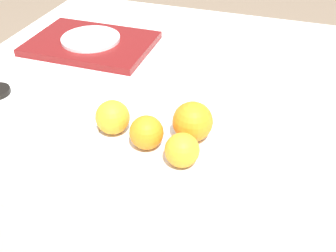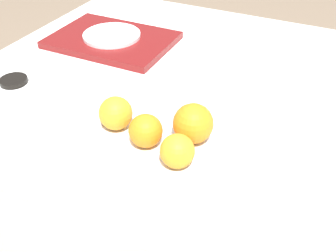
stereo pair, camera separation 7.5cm
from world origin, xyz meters
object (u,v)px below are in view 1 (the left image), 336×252
fruit_platter (168,142)px  orange_0 (182,150)px  side_plate (91,39)px  napkin (248,38)px  orange_3 (113,117)px  orange_1 (146,132)px  orange_2 (193,122)px  serving_tray (91,44)px

fruit_platter → orange_0: (0.04, -0.06, 0.04)m
side_plate → napkin: size_ratio=1.24×
orange_0 → orange_3: bearing=162.8°
napkin → orange_0: bearing=-92.5°
side_plate → fruit_platter: bearing=-45.1°
orange_1 → orange_3: size_ratio=0.95×
orange_0 → orange_2: size_ratio=0.80×
orange_2 → side_plate: (-0.39, 0.33, -0.03)m
orange_3 → serving_tray: size_ratio=0.20×
orange_3 → napkin: orange_3 is taller
serving_tray → fruit_platter: bearing=-45.1°
orange_1 → orange_2: orange_2 is taller
side_plate → serving_tray: bearing=90.0°
fruit_platter → orange_1: size_ratio=4.70×
orange_0 → orange_2: (-0.00, 0.08, 0.01)m
fruit_platter → orange_3: orange_3 is taller
fruit_platter → orange_2: size_ratio=3.91×
orange_2 → serving_tray: 0.51m
fruit_platter → side_plate: 0.50m
fruit_platter → orange_3: bearing=-176.6°
fruit_platter → napkin: (0.07, 0.55, -0.01)m
orange_2 → orange_3: size_ratio=1.15×
orange_3 → orange_0: bearing=-17.2°
fruit_platter → orange_1: orange_1 is taller
fruit_platter → orange_2: orange_2 is taller
orange_0 → side_plate: bearing=134.1°
fruit_platter → orange_3: size_ratio=4.49×
orange_0 → orange_1: bearing=161.3°
orange_1 → orange_2: bearing=34.5°
serving_tray → side_plate: side_plate is taller
orange_1 → side_plate: size_ratio=0.39×
orange_1 → napkin: orange_1 is taller
orange_1 → napkin: (0.10, 0.58, -0.04)m
orange_2 → napkin: size_ratio=0.59×
orange_0 → napkin: orange_0 is taller
fruit_platter → orange_0: 0.08m
orange_3 → fruit_platter: bearing=3.4°
fruit_platter → serving_tray: fruit_platter is taller
fruit_platter → orange_0: bearing=-51.1°
fruit_platter → orange_0: orange_0 is taller
orange_1 → orange_0: bearing=-18.7°
orange_1 → orange_3: orange_3 is taller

